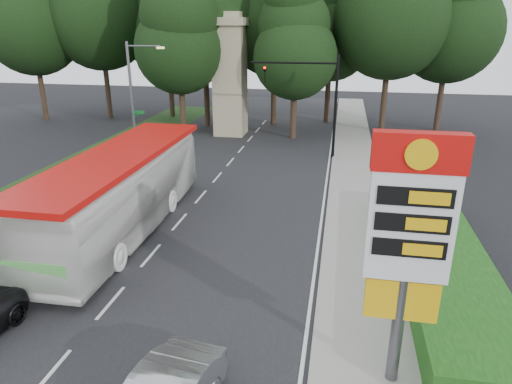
% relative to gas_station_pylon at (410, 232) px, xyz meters
% --- Properties ---
extents(road_surface, '(14.00, 80.00, 0.02)m').
position_rel_gas_station_pylon_xyz_m(road_surface, '(-9.20, 10.01, -4.44)').
color(road_surface, black).
rests_on(road_surface, ground).
extents(sidewalk_right, '(3.00, 80.00, 0.12)m').
position_rel_gas_station_pylon_xyz_m(sidewalk_right, '(-0.70, 10.01, -4.39)').
color(sidewalk_right, gray).
rests_on(sidewalk_right, ground).
extents(grass_verge_left, '(5.00, 50.00, 0.02)m').
position_rel_gas_station_pylon_xyz_m(grass_verge_left, '(-18.70, 16.01, -4.44)').
color(grass_verge_left, '#193814').
rests_on(grass_verge_left, ground).
extents(hedge, '(3.00, 14.00, 1.20)m').
position_rel_gas_station_pylon_xyz_m(hedge, '(2.30, 6.01, -3.85)').
color(hedge, '#144612').
rests_on(hedge, ground).
extents(gas_station_pylon, '(2.10, 0.45, 6.85)m').
position_rel_gas_station_pylon_xyz_m(gas_station_pylon, '(0.00, 0.00, 0.00)').
color(gas_station_pylon, '#59595E').
rests_on(gas_station_pylon, ground).
extents(traffic_signal_mast, '(6.10, 0.35, 7.20)m').
position_rel_gas_station_pylon_xyz_m(traffic_signal_mast, '(-3.52, 22.00, 0.22)').
color(traffic_signal_mast, black).
rests_on(traffic_signal_mast, ground).
extents(streetlight_signs, '(2.75, 0.98, 8.00)m').
position_rel_gas_station_pylon_xyz_m(streetlight_signs, '(-16.19, 20.01, -0.01)').
color(streetlight_signs, '#59595E').
rests_on(streetlight_signs, ground).
extents(monument, '(3.00, 3.00, 10.05)m').
position_rel_gas_station_pylon_xyz_m(monument, '(-11.20, 28.01, 0.66)').
color(monument, '#9C906E').
rests_on(monument, ground).
extents(tree_far_west, '(8.96, 8.96, 17.60)m').
position_rel_gas_station_pylon_xyz_m(tree_far_west, '(-31.20, 31.01, 6.24)').
color(tree_far_west, '#2D2116').
rests_on(tree_far_west, ground).
extents(tree_west_near, '(8.40, 8.40, 16.50)m').
position_rel_gas_station_pylon_xyz_m(tree_west_near, '(-19.20, 35.01, 5.57)').
color(tree_west_near, '#2D2116').
rests_on(tree_west_near, ground).
extents(tree_center_right, '(9.24, 9.24, 18.15)m').
position_rel_gas_station_pylon_xyz_m(tree_center_right, '(-8.20, 33.01, 6.57)').
color(tree_center_right, '#2D2116').
rests_on(tree_center_right, ground).
extents(tree_east_near, '(8.12, 8.12, 15.95)m').
position_rel_gas_station_pylon_xyz_m(tree_east_near, '(-3.20, 35.01, 5.23)').
color(tree_east_near, '#2D2116').
rests_on(tree_east_near, ground).
extents(tree_far_east, '(8.68, 8.68, 17.05)m').
position_rel_gas_station_pylon_xyz_m(tree_far_east, '(6.80, 33.01, 5.90)').
color(tree_far_east, '#2D2116').
rests_on(tree_far_east, ground).
extents(tree_monument_left, '(7.28, 7.28, 14.30)m').
position_rel_gas_station_pylon_xyz_m(tree_monument_left, '(-15.20, 27.01, 4.23)').
color(tree_monument_left, '#2D2116').
rests_on(tree_monument_left, ground).
extents(tree_monument_right, '(6.72, 6.72, 13.20)m').
position_rel_gas_station_pylon_xyz_m(tree_monument_right, '(-5.70, 27.51, 3.56)').
color(tree_monument_right, '#2D2116').
rests_on(tree_monument_right, ground).
extents(transit_bus, '(3.38, 13.34, 3.70)m').
position_rel_gas_station_pylon_xyz_m(transit_bus, '(-11.41, 7.65, -2.60)').
color(transit_bus, white).
rests_on(transit_bus, ground).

